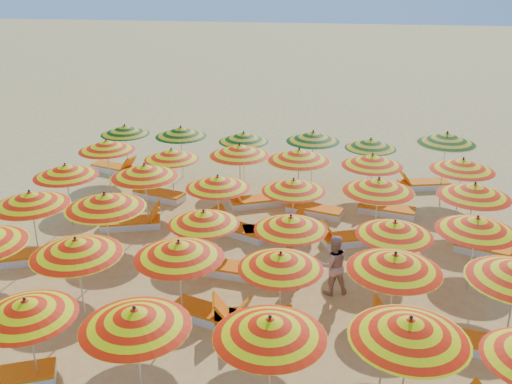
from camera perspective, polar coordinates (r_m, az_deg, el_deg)
ground at (r=15.14m, az=-0.28°, el=-6.33°), size 120.00×120.00×0.00m
umbrella_1 at (r=10.82m, az=-22.03°, el=-10.74°), size 2.24×2.24×1.86m
umbrella_2 at (r=9.83m, az=-12.01°, el=-12.24°), size 2.46×2.46×1.99m
umbrella_3 at (r=9.41m, az=1.40°, el=-13.40°), size 2.25×2.25×1.99m
umbrella_4 at (r=9.58m, az=15.13°, el=-13.07°), size 2.48×2.48×2.07m
umbrella_7 at (r=12.30m, az=-17.55°, el=-5.27°), size 2.51×2.51×2.02m
umbrella_8 at (r=11.80m, az=-7.73°, el=-5.74°), size 2.22×2.22×1.98m
umbrella_9 at (r=11.54m, az=2.48°, el=-6.89°), size 2.11×2.11×1.84m
umbrella_10 at (r=11.52m, az=13.71°, el=-6.84°), size 2.05×2.05×2.00m
umbrella_12 at (r=15.11m, az=-21.65°, el=-0.63°), size 2.09×2.09×2.01m
umbrella_13 at (r=14.23m, az=-14.87°, el=-0.88°), size 2.45×2.45×2.08m
umbrella_14 at (r=13.52m, az=-5.25°, el=-2.56°), size 1.92×1.92×1.80m
umbrella_15 at (r=13.18m, az=3.50°, el=-3.12°), size 2.28×2.28×1.82m
umbrella_16 at (r=13.21m, az=13.70°, el=-3.56°), size 1.92×1.92×1.85m
umbrella_17 at (r=13.80m, az=21.22°, el=-3.05°), size 2.31×2.31×1.93m
umbrella_18 at (r=17.02m, az=-18.51°, el=2.06°), size 2.05×2.05×1.94m
umbrella_19 at (r=16.17m, az=-11.08°, el=2.09°), size 2.42×2.42×2.03m
umbrella_20 at (r=15.48m, az=-3.85°, el=1.00°), size 2.00×2.00×1.87m
umbrella_21 at (r=15.35m, az=3.78°, el=0.68°), size 1.85×1.85×1.83m
umbrella_22 at (r=15.22m, az=12.16°, el=0.67°), size 1.97×1.97×2.02m
umbrella_23 at (r=15.67m, az=21.00°, el=0.15°), size 2.35×2.35×1.98m
umbrella_24 at (r=19.03m, az=-14.72°, el=4.53°), size 2.09×2.09×1.92m
umbrella_25 at (r=17.99m, az=-8.45°, el=3.75°), size 1.79×1.79×1.83m
umbrella_26 at (r=17.61m, az=-1.64°, el=4.21°), size 2.40×2.40×2.04m
umbrella_27 at (r=17.16m, az=4.33°, el=3.72°), size 2.06×2.06×2.06m
umbrella_28 at (r=17.32m, az=11.56°, el=3.14°), size 2.28×2.28×1.94m
umbrella_29 at (r=17.58m, az=19.97°, el=2.59°), size 2.21×2.21×1.96m
umbrella_30 at (r=20.94m, az=-12.98°, el=6.08°), size 2.30×2.30×1.84m
umbrella_31 at (r=20.13m, az=-7.53°, el=6.00°), size 2.37×2.37×1.91m
umbrella_32 at (r=19.59m, az=-1.24°, el=5.52°), size 1.94×1.94×1.83m
umbrella_33 at (r=19.43m, az=5.73°, el=5.55°), size 2.21×2.21×1.93m
umbrella_34 at (r=19.32m, az=11.40°, el=4.77°), size 2.26×2.26×1.81m
umbrella_35 at (r=19.75m, az=18.54°, el=5.12°), size 2.43×2.43×2.07m
lounger_1 at (r=11.85m, az=-23.90°, el=-16.74°), size 1.82×1.21×0.69m
lounger_4 at (r=12.58m, az=-4.53°, el=-12.12°), size 1.83×1.09×0.69m
lounger_5 at (r=12.43m, az=-0.41°, el=-12.51°), size 1.82×0.96×0.69m
lounger_6 at (r=12.54m, az=15.32°, el=-13.07°), size 1.79×0.78×0.69m
lounger_7 at (r=12.53m, az=21.38°, el=-13.97°), size 1.81×0.86×0.69m
lounger_8 at (r=15.95m, az=-22.96°, el=-6.07°), size 1.82×1.17×0.69m
lounger_9 at (r=14.21m, az=-2.52°, el=-7.70°), size 1.80×0.81×0.69m
lounger_10 at (r=16.96m, az=-12.27°, el=-3.01°), size 1.83×1.07×0.69m
lounger_11 at (r=16.17m, az=-1.80°, el=-3.77°), size 1.82×1.25×0.69m
lounger_12 at (r=16.14m, az=1.92°, el=-3.83°), size 1.83×1.09×0.69m
lounger_13 at (r=15.90m, az=9.54°, el=-4.58°), size 1.82×1.17×0.69m
lounger_14 at (r=16.29m, az=22.40°, el=-5.38°), size 1.83×1.13×0.69m
lounger_15 at (r=18.83m, az=-9.78°, el=-0.22°), size 1.83×1.04×0.69m
lounger_16 at (r=18.03m, az=-0.04°, el=-0.91°), size 1.82×1.23×0.69m
lounger_17 at (r=17.52m, az=5.75°, el=-1.76°), size 1.83×1.04×0.69m
lounger_18 at (r=17.90m, az=12.79°, el=-1.69°), size 1.82×0.97×0.69m
lounger_19 at (r=21.53m, az=-13.94°, el=2.33°), size 1.83×1.10×0.69m
lounger_20 at (r=20.21m, az=16.30°, el=0.76°), size 1.82×0.99×0.69m
beachgoer_a at (r=13.44m, az=3.51°, el=-6.66°), size 0.61×0.65×1.50m
beachgoer_b at (r=13.31m, az=7.73°, el=-7.24°), size 0.85×0.75×1.47m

